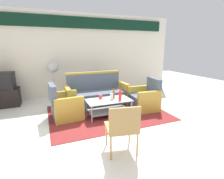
% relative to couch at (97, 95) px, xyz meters
% --- Properties ---
extents(ground_plane, '(14.00, 14.00, 0.00)m').
position_rel_couch_xyz_m(ground_plane, '(0.14, -1.65, -0.32)').
color(ground_plane, white).
extents(wall_back, '(6.52, 0.19, 2.80)m').
position_rel_couch_xyz_m(wall_back, '(0.14, 1.40, 1.16)').
color(wall_back, silver).
rests_on(wall_back, ground).
extents(rug, '(2.93, 2.21, 0.01)m').
position_rel_couch_xyz_m(rug, '(0.08, -0.71, -0.31)').
color(rug, maroon).
rests_on(rug, ground).
extents(couch, '(1.81, 0.75, 0.96)m').
position_rel_couch_xyz_m(couch, '(0.00, 0.00, 0.00)').
color(couch, '#4C5666').
rests_on(couch, rug).
extents(armchair_left, '(0.74, 0.80, 0.85)m').
position_rel_couch_xyz_m(armchair_left, '(-0.98, -0.61, -0.03)').
color(armchair_left, '#4C5666').
rests_on(armchair_left, rug).
extents(armchair_right, '(0.75, 0.80, 0.85)m').
position_rel_couch_xyz_m(armchair_right, '(1.13, -0.81, -0.03)').
color(armchair_right, '#4C5666').
rests_on(armchair_right, rug).
extents(coffee_table, '(1.10, 0.60, 0.40)m').
position_rel_couch_xyz_m(coffee_table, '(0.05, -0.86, -0.04)').
color(coffee_table, silver).
rests_on(coffee_table, rug).
extents(bottle_clear, '(0.08, 0.08, 0.23)m').
position_rel_couch_xyz_m(bottle_clear, '(0.12, -0.89, 0.18)').
color(bottle_clear, silver).
rests_on(bottle_clear, coffee_table).
extents(bottle_brown, '(0.07, 0.07, 0.27)m').
position_rel_couch_xyz_m(bottle_brown, '(0.21, -0.79, 0.20)').
color(bottle_brown, brown).
rests_on(bottle_brown, coffee_table).
extents(bottle_red, '(0.08, 0.08, 0.31)m').
position_rel_couch_xyz_m(bottle_red, '(0.30, -1.00, 0.21)').
color(bottle_red, red).
rests_on(bottle_red, coffee_table).
extents(cup, '(0.08, 0.08, 0.10)m').
position_rel_couch_xyz_m(cup, '(-0.11, -0.71, 0.14)').
color(cup, red).
rests_on(cup, coffee_table).
extents(tv_stand, '(0.80, 0.50, 0.52)m').
position_rel_couch_xyz_m(tv_stand, '(-2.51, 0.90, -0.06)').
color(tv_stand, black).
rests_on(tv_stand, ground).
extents(television, '(0.65, 0.51, 0.48)m').
position_rel_couch_xyz_m(television, '(-2.51, 0.90, 0.44)').
color(television, black).
rests_on(television, tv_stand).
extents(pedestal_fan, '(0.36, 0.36, 1.27)m').
position_rel_couch_xyz_m(pedestal_fan, '(-1.11, 0.95, 0.70)').
color(pedestal_fan, '#2D2D33').
rests_on(pedestal_fan, ground).
extents(wicker_chair, '(0.56, 0.56, 0.84)m').
position_rel_couch_xyz_m(wicker_chair, '(-0.32, -2.45, 0.18)').
color(wicker_chair, '#AD844C').
rests_on(wicker_chair, ground).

